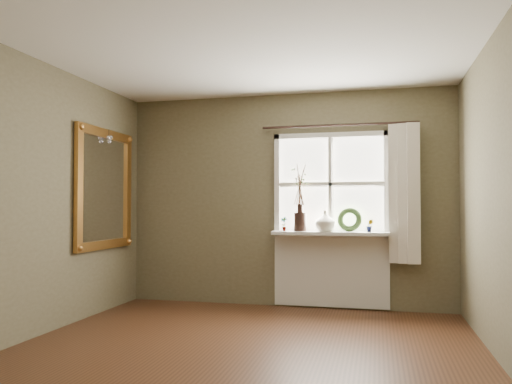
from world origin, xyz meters
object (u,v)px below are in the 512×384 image
object	(u,v)px
dark_jug	(300,222)
gilt_mirror	(105,189)
cream_vase	(325,221)
wreath	(350,222)

from	to	relation	value
dark_jug	gilt_mirror	distance (m)	2.31
dark_jug	gilt_mirror	xyz separation A→B (m)	(-2.16, -0.72, 0.39)
cream_vase	gilt_mirror	world-z (taller)	gilt_mirror
dark_jug	wreath	world-z (taller)	wreath
wreath	dark_jug	bearing A→B (deg)	-168.62
wreath	gilt_mirror	distance (m)	2.87
dark_jug	wreath	bearing A→B (deg)	3.96
gilt_mirror	cream_vase	bearing A→B (deg)	16.43
wreath	gilt_mirror	size ratio (longest dim) A/B	0.21
dark_jug	wreath	distance (m)	0.58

